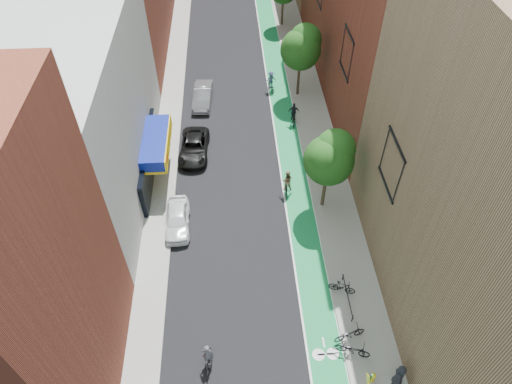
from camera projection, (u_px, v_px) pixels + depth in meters
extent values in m
plane|color=black|center=(252.00, 342.00, 25.60)|extent=(160.00, 160.00, 0.00)
cube|color=#157A42|center=(278.00, 84.00, 43.82)|extent=(2.00, 68.00, 0.01)
cube|color=gray|center=(173.00, 87.00, 43.32)|extent=(2.00, 68.00, 0.15)
cube|color=gray|center=(304.00, 82.00, 43.88)|extent=(3.00, 68.00, 0.15)
cube|color=silver|center=(76.00, 113.00, 30.52)|extent=(8.00, 20.00, 12.00)
cube|color=#8C6B4C|center=(507.00, 196.00, 21.05)|extent=(8.00, 20.00, 18.00)
cylinder|color=#332619|center=(324.00, 190.00, 31.60)|extent=(0.24, 0.24, 3.30)
sphere|color=#164512|center=(329.00, 160.00, 29.64)|extent=(3.36, 3.36, 3.36)
sphere|color=#164512|center=(335.00, 149.00, 29.35)|extent=(2.64, 2.64, 2.64)
sphere|color=#164512|center=(326.00, 158.00, 29.07)|extent=(2.40, 2.40, 2.40)
cylinder|color=#332619|center=(298.00, 79.00, 41.26)|extent=(0.24, 0.24, 3.47)
sphere|color=#164512|center=(301.00, 50.00, 39.20)|extent=(3.53, 3.53, 3.53)
sphere|color=#164512|center=(305.00, 40.00, 38.88)|extent=(2.77, 2.77, 2.77)
sphere|color=#164512|center=(298.00, 46.00, 38.61)|extent=(2.52, 2.52, 2.52)
cylinder|color=#332619|center=(282.00, 12.00, 51.07)|extent=(0.24, 0.24, 3.19)
cube|color=yellow|center=(368.00, 380.00, 21.58)|extent=(0.02, 0.71, 0.71)
imported|color=white|center=(177.00, 219.00, 31.00)|extent=(1.76, 4.11, 1.38)
imported|color=black|center=(194.00, 147.00, 36.28)|extent=(2.46, 4.91, 1.34)
imported|color=gray|center=(203.00, 96.00, 41.15)|extent=(1.88, 4.56, 1.47)
imported|color=black|center=(209.00, 362.00, 24.35)|extent=(0.71, 1.73, 0.89)
imported|color=#4B4951|center=(208.00, 354.00, 23.89)|extent=(0.63, 0.44, 1.65)
imported|color=black|center=(287.00, 188.00, 33.30)|extent=(0.74, 1.79, 1.04)
imported|color=#927455|center=(287.00, 180.00, 32.88)|extent=(0.92, 0.76, 1.71)
imported|color=black|center=(293.00, 119.00, 39.16)|extent=(0.74, 1.77, 0.91)
imported|color=black|center=(294.00, 112.00, 38.70)|extent=(1.01, 0.48, 1.67)
imported|color=black|center=(271.00, 86.00, 42.66)|extent=(0.88, 1.80, 1.04)
imported|color=#3A4A68|center=(271.00, 79.00, 42.28)|extent=(1.14, 0.82, 1.59)
imported|color=black|center=(353.00, 349.00, 24.61)|extent=(2.00, 1.24, 0.99)
imported|color=black|center=(342.00, 287.00, 27.32)|extent=(1.69, 0.99, 0.98)
imported|color=black|center=(350.00, 334.00, 25.24)|extent=(1.97, 1.13, 0.98)
imported|color=black|center=(400.00, 375.00, 23.27)|extent=(0.82, 0.98, 1.70)
cylinder|color=yellow|center=(372.00, 378.00, 23.75)|extent=(0.24, 0.24, 0.56)
sphere|color=yellow|center=(374.00, 375.00, 23.50)|extent=(0.26, 0.26, 0.26)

